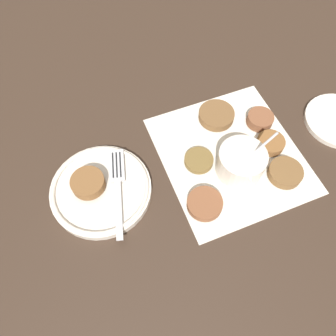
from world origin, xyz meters
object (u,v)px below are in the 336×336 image
sauce_bowl (241,163)px  fritter_on_plate (88,183)px  serving_plate (101,189)px  fork (117,182)px

sauce_bowl → fritter_on_plate: 0.30m
sauce_bowl → serving_plate: bearing=-90.5°
serving_plate → fritter_on_plate: fritter_on_plate is taller
fork → serving_plate: bearing=-83.8°
serving_plate → fritter_on_plate: (-0.01, -0.02, 0.02)m
fritter_on_plate → fork: 0.05m
sauce_bowl → fork: size_ratio=0.55×
serving_plate → fork: bearing=96.2°
sauce_bowl → fork: 0.24m
serving_plate → fork: size_ratio=1.03×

